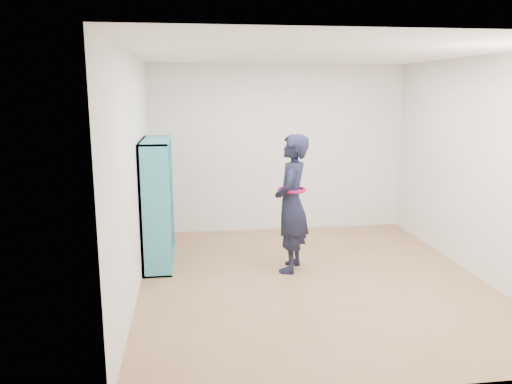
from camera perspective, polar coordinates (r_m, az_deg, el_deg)
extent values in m
plane|color=#8C5F3F|center=(6.04, 6.36, -9.92)|extent=(4.50, 4.50, 0.00)
plane|color=white|center=(5.64, 6.97, 15.50)|extent=(4.50, 4.50, 0.00)
cube|color=silver|center=(5.55, -13.79, 1.85)|extent=(0.02, 4.50, 2.60)
cube|color=silver|center=(6.48, 24.07, 2.53)|extent=(0.02, 4.50, 2.60)
cube|color=silver|center=(7.87, 2.62, 4.95)|extent=(4.00, 0.02, 2.60)
cube|color=silver|center=(3.60, 15.48, -3.40)|extent=(4.00, 0.02, 2.60)
cube|color=teal|center=(5.94, -11.48, -2.34)|extent=(0.35, 0.03, 1.60)
cube|color=teal|center=(7.09, -10.89, -0.07)|extent=(0.35, 0.03, 1.60)
cube|color=teal|center=(6.73, -10.89, -7.68)|extent=(0.35, 1.20, 0.03)
cube|color=teal|center=(6.39, -11.43, 5.81)|extent=(0.35, 1.20, 0.03)
cube|color=teal|center=(6.52, -12.58, -1.14)|extent=(0.03, 1.20, 1.60)
cube|color=teal|center=(6.33, -11.25, -1.49)|extent=(0.33, 0.03, 1.55)
cube|color=teal|center=(6.70, -11.06, -0.75)|extent=(0.33, 0.03, 1.55)
cube|color=teal|center=(6.61, -11.03, -4.39)|extent=(0.33, 1.15, 0.03)
cube|color=teal|center=(6.51, -11.16, -1.11)|extent=(0.33, 1.15, 0.03)
cube|color=teal|center=(6.44, -11.29, 2.26)|extent=(0.33, 1.15, 0.03)
cube|color=beige|center=(6.34, -10.92, -8.37)|extent=(0.22, 0.14, 0.06)
cube|color=black|center=(6.14, -11.02, -4.30)|extent=(0.18, 0.16, 0.25)
cube|color=maroon|center=(6.05, -11.16, -0.81)|extent=(0.18, 0.16, 0.24)
cube|color=silver|center=(6.05, -11.33, 2.05)|extent=(0.22, 0.14, 0.06)
cube|color=navy|center=(6.62, -10.71, -6.62)|extent=(0.18, 0.16, 0.25)
cube|color=brown|center=(6.51, -10.84, -3.19)|extent=(0.18, 0.16, 0.29)
cube|color=#BFB28C|center=(6.50, -11.00, -0.77)|extent=(0.22, 0.14, 0.06)
cube|color=#26594C|center=(6.36, -11.10, 3.41)|extent=(0.18, 0.16, 0.25)
cube|color=beige|center=(6.99, -10.55, -5.78)|extent=(0.18, 0.16, 0.21)
cube|color=black|center=(6.96, -10.70, -3.22)|extent=(0.22, 0.14, 0.06)
cube|color=maroon|center=(6.80, -10.80, 0.78)|extent=(0.18, 0.16, 0.29)
cube|color=silver|center=(6.74, -10.91, 3.77)|extent=(0.18, 0.16, 0.23)
imported|color=black|center=(6.10, 4.08, -1.33)|extent=(0.61, 0.72, 1.69)
torus|color=#970B3F|center=(6.06, 4.10, 0.26)|extent=(0.46, 0.46, 0.04)
cube|color=silver|center=(6.18, 2.78, -0.06)|extent=(0.03, 0.10, 0.14)
cube|color=black|center=(6.18, 2.78, -0.06)|extent=(0.03, 0.10, 0.14)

